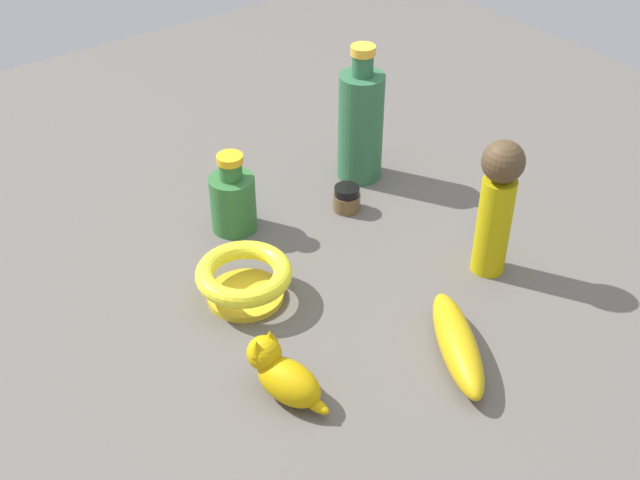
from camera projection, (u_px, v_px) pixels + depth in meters
ground at (320, 284)px, 1.20m from camera, size 2.00×2.00×0.00m
bowl at (244, 278)px, 1.15m from camera, size 0.14×0.14×0.06m
bottle_short at (233, 199)px, 1.28m from camera, size 0.07×0.07×0.13m
person_figure_adult at (497, 203)px, 1.16m from camera, size 0.07×0.07×0.22m
nail_polish_jar at (347, 198)px, 1.34m from camera, size 0.05×0.05×0.04m
cat_figurine at (283, 374)px, 1.01m from camera, size 0.12×0.07×0.08m
bottle_tall at (361, 123)px, 1.38m from camera, size 0.08×0.08×0.24m
banana at (457, 344)px, 1.06m from camera, size 0.19×0.14×0.05m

